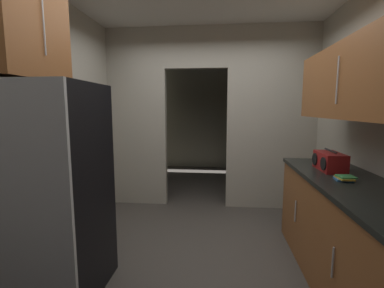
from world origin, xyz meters
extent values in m
plane|color=#47423D|center=(0.00, 0.00, 0.00)|extent=(20.00, 20.00, 0.00)
cube|color=#ADA899|center=(-1.12, 1.59, 1.36)|extent=(0.90, 0.12, 2.72)
cube|color=#ADA899|center=(0.92, 1.59, 1.36)|extent=(1.31, 0.12, 2.72)
cube|color=#ADA899|center=(-0.20, 1.59, 2.42)|extent=(0.94, 0.12, 0.61)
cube|color=gray|center=(0.00, 4.42, 1.36)|extent=(3.15, 0.10, 2.72)
cube|color=gray|center=(-1.52, 3.00, 1.36)|extent=(0.10, 2.83, 2.72)
cube|color=gray|center=(1.52, 3.00, 1.36)|extent=(0.10, 2.83, 2.72)
cube|color=#ADA899|center=(-1.62, -0.46, 1.36)|extent=(0.10, 4.09, 2.72)
cube|color=black|center=(-1.16, -0.57, 0.86)|extent=(0.72, 0.70, 1.72)
cube|color=#B7BABC|center=(-1.16, -0.93, 0.86)|extent=(0.72, 0.03, 1.72)
cube|color=brown|center=(1.25, -0.30, 0.45)|extent=(0.61, 2.09, 0.89)
cube|color=black|center=(1.25, -0.30, 0.91)|extent=(0.65, 2.09, 0.04)
cylinder|color=#B7BABC|center=(0.94, -0.76, 0.49)|extent=(0.01, 0.01, 0.22)
cylinder|color=#B7BABC|center=(0.94, 0.15, 0.49)|extent=(0.01, 0.01, 0.22)
cube|color=brown|center=(1.25, -0.30, 1.74)|extent=(0.34, 1.88, 0.61)
cylinder|color=#B7BABC|center=(1.07, -0.30, 1.74)|extent=(0.01, 0.01, 0.37)
cube|color=brown|center=(-1.39, -0.48, 2.23)|extent=(0.34, 0.79, 0.95)
cylinder|color=#B7BABC|center=(-1.21, -0.48, 2.23)|extent=(0.01, 0.01, 0.57)
cube|color=maroon|center=(1.22, 0.11, 1.02)|extent=(0.19, 0.38, 0.17)
cylinder|color=#262626|center=(1.22, 0.11, 1.12)|extent=(0.02, 0.27, 0.02)
cylinder|color=black|center=(1.12, 0.00, 1.02)|extent=(0.01, 0.12, 0.12)
cylinder|color=black|center=(1.12, 0.23, 1.02)|extent=(0.01, 0.12, 0.12)
cube|color=#2D609E|center=(1.19, -0.26, 0.94)|extent=(0.14, 0.15, 0.02)
cube|color=gold|center=(1.19, -0.27, 0.95)|extent=(0.11, 0.16, 0.01)
cube|color=#388C47|center=(1.20, -0.27, 0.97)|extent=(0.13, 0.13, 0.01)
camera|label=1|loc=(0.17, -2.55, 1.53)|focal=25.17mm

